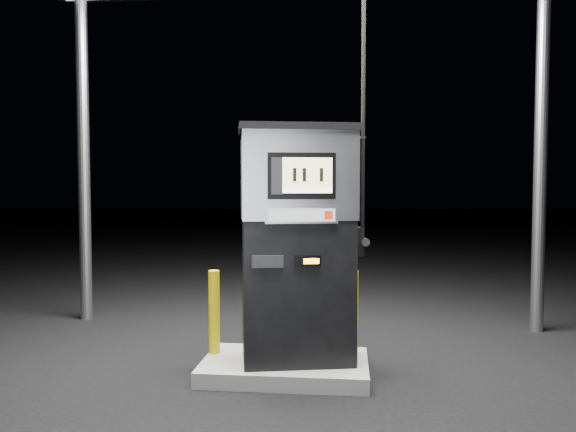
# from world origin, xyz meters

# --- Properties ---
(ground) EXTENTS (80.00, 80.00, 0.00)m
(ground) POSITION_xyz_m (0.00, 0.00, 0.00)
(ground) COLOR black
(ground) RESTS_ON ground
(pump_island) EXTENTS (1.60, 1.00, 0.15)m
(pump_island) POSITION_xyz_m (0.00, 0.00, 0.07)
(pump_island) COLOR slate
(pump_island) RESTS_ON ground
(fuel_dispenser) EXTENTS (1.30, 0.89, 4.69)m
(fuel_dispenser) POSITION_xyz_m (0.13, -0.02, 1.31)
(fuel_dispenser) COLOR black
(fuel_dispenser) RESTS_ON pump_island
(bollard_left) EXTENTS (0.12, 0.12, 0.84)m
(bollard_left) POSITION_xyz_m (-0.74, 0.14, 0.57)
(bollard_left) COLOR #D9C70C
(bollard_left) RESTS_ON pump_island
(bollard_right) EXTENTS (0.14, 0.14, 0.90)m
(bollard_right) POSITION_xyz_m (0.64, -0.12, 0.60)
(bollard_right) COLOR #D9C70C
(bollard_right) RESTS_ON pump_island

